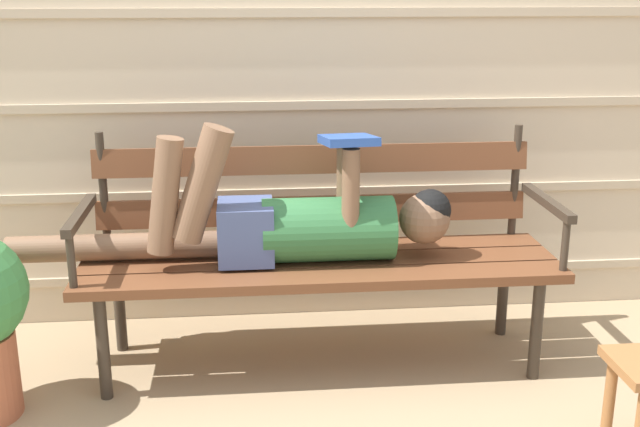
% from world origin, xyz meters
% --- Properties ---
extents(ground_plane, '(12.00, 12.00, 0.00)m').
position_xyz_m(ground_plane, '(0.00, 0.00, 0.00)').
color(ground_plane, tan).
extents(house_siding, '(4.48, 0.08, 2.23)m').
position_xyz_m(house_siding, '(0.00, 0.65, 1.11)').
color(house_siding, beige).
rests_on(house_siding, ground).
extents(park_bench, '(1.77, 0.51, 0.87)m').
position_xyz_m(park_bench, '(0.00, 0.21, 0.47)').
color(park_bench, brown).
rests_on(park_bench, ground).
extents(reclining_person, '(1.63, 0.27, 0.53)m').
position_xyz_m(reclining_person, '(-0.10, 0.13, 0.58)').
color(reclining_person, '#33703D').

